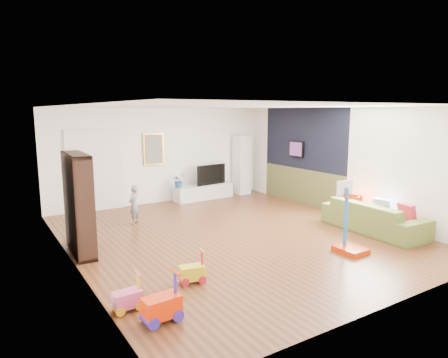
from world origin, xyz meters
TOP-DOWN VIEW (x-y plane):
  - floor at (0.00, 0.00)m, footprint 6.50×7.50m
  - ceiling at (0.00, 0.00)m, footprint 6.50×7.50m
  - wall_back at (0.00, 3.75)m, footprint 6.50×0.00m
  - wall_front at (0.00, -3.75)m, footprint 6.50×0.00m
  - wall_left at (-3.25, 0.00)m, footprint 0.00×7.50m
  - wall_right at (3.25, 0.00)m, footprint 0.00×7.50m
  - navy_accent at (3.23, 1.40)m, footprint 0.01×3.20m
  - olive_wainscot at (3.23, 1.40)m, footprint 0.01×3.20m
  - doorway at (-1.90, 3.71)m, footprint 1.45×0.06m
  - painting_back at (-0.25, 3.71)m, footprint 0.62×0.06m
  - artwork_right at (3.17, 1.60)m, footprint 0.04×0.56m
  - media_console at (1.18, 3.41)m, footprint 1.87×0.57m
  - tall_cabinet at (2.60, 3.47)m, footprint 0.46×0.46m
  - bookshelf at (-3.01, 0.62)m, footprint 0.38×1.28m
  - sofa at (2.70, -1.43)m, footprint 0.99×2.33m
  - basketball_hoop at (1.24, -2.07)m, footprint 0.46×0.56m
  - ride_on_yellow at (-1.88, -1.67)m, footprint 0.42×0.31m
  - ride_on_orange at (-2.74, -2.49)m, footprint 0.48×0.31m
  - ride_on_pink at (-3.01, -1.98)m, footprint 0.38×0.24m
  - child at (-1.50, 1.95)m, footprint 0.39×0.39m
  - tv at (1.40, 3.46)m, footprint 1.05×0.30m
  - vase_plant at (0.37, 3.43)m, footprint 0.44×0.40m
  - pillow_left at (2.91, -2.07)m, footprint 0.19×0.41m
  - pillow_center at (2.95, -1.46)m, footprint 0.18×0.39m
  - pillow_right at (2.91, -0.79)m, footprint 0.15×0.41m

SIDE VIEW (x-z plane):
  - floor at x=0.00m, z-range 0.00..0.00m
  - media_console at x=1.18m, z-range 0.00..0.43m
  - ride_on_pink at x=-3.01m, z-range 0.00..0.50m
  - ride_on_yellow at x=-1.88m, z-range 0.00..0.50m
  - ride_on_orange at x=-2.74m, z-range 0.00..0.62m
  - sofa at x=2.70m, z-range 0.00..0.67m
  - child at x=-1.50m, z-range 0.00..0.91m
  - olive_wainscot at x=3.23m, z-range 0.00..1.00m
  - pillow_left at x=2.91m, z-range 0.33..0.73m
  - pillow_center at x=2.95m, z-range 0.34..0.72m
  - pillow_right at x=2.91m, z-range 0.33..0.73m
  - vase_plant at x=0.37m, z-range 0.43..0.85m
  - basketball_hoop at x=1.24m, z-range 0.00..1.34m
  - tv at x=1.40m, z-range 0.43..1.03m
  - tall_cabinet at x=2.60m, z-range 0.00..1.85m
  - bookshelf at x=-3.01m, z-range 0.00..1.86m
  - doorway at x=-1.90m, z-range 0.00..2.10m
  - wall_back at x=0.00m, z-range 0.00..2.70m
  - wall_front at x=0.00m, z-range 0.00..2.70m
  - wall_left at x=-3.25m, z-range 0.00..2.70m
  - wall_right at x=3.25m, z-range 0.00..2.70m
  - artwork_right at x=3.17m, z-range 1.32..1.78m
  - painting_back at x=-0.25m, z-range 1.09..2.01m
  - navy_accent at x=3.23m, z-range 1.00..2.70m
  - ceiling at x=0.00m, z-range 2.70..2.70m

